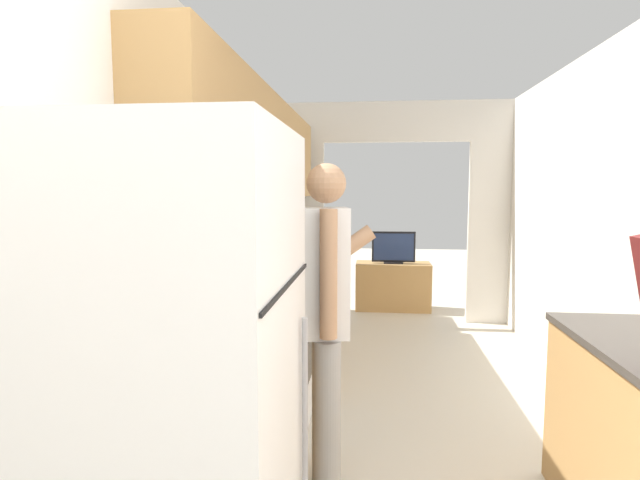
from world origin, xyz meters
TOP-DOWN VIEW (x-y plane):
  - wall_left at (-1.21, 2.37)m, footprint 0.38×7.35m
  - wall_far_with_doorway at (0.00, 4.98)m, footprint 2.94×0.06m
  - counter_left at (-0.97, 3.14)m, footprint 0.62×3.71m
  - refrigerator at (-0.89, 0.71)m, footprint 0.79×0.80m
  - range_oven at (-0.96, 2.28)m, footprint 0.66×0.73m
  - person at (-0.47, 1.56)m, footprint 0.53×0.42m
  - tv_cabinet at (0.01, 5.52)m, footprint 0.93×0.42m
  - television at (0.01, 5.48)m, footprint 0.54×0.16m

SIDE VIEW (x-z plane):
  - tv_cabinet at x=0.01m, z-range 0.00..0.59m
  - counter_left at x=-0.97m, z-range 0.00..0.88m
  - range_oven at x=-0.96m, z-range -0.06..0.96m
  - television at x=0.01m, z-range 0.59..0.99m
  - refrigerator at x=-0.89m, z-range 0.00..1.71m
  - person at x=-0.47m, z-range 0.06..1.70m
  - wall_far_with_doorway at x=0.00m, z-range 0.19..2.69m
  - wall_left at x=-1.21m, z-range 0.26..2.76m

